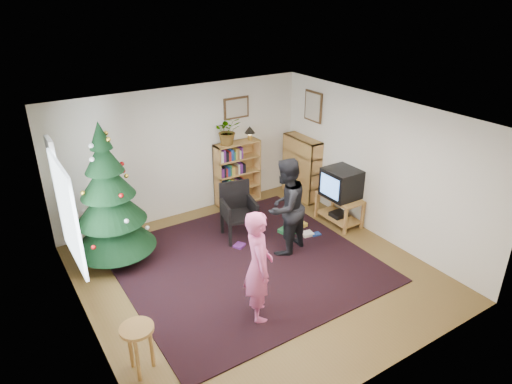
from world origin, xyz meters
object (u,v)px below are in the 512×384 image
picture_back (236,108)px  person_by_chair (286,207)px  tv_stand (339,207)px  bookshelf_back (237,172)px  person_standing (258,266)px  bookshelf_right (302,167)px  armchair (236,208)px  stool (138,337)px  table_lamp (250,131)px  picture_right (313,106)px  potted_plant (228,131)px  christmas_tree (110,206)px  crt_tv (341,183)px

picture_back → person_by_chair: size_ratio=0.33×
tv_stand → bookshelf_back: bearing=122.5°
person_standing → bookshelf_right: bearing=-25.0°
tv_stand → armchair: size_ratio=0.86×
stool → table_lamp: bearing=42.6°
bookshelf_right → armchair: size_ratio=1.29×
picture_right → person_standing: bearing=-138.8°
potted_plant → table_lamp: 0.51m
picture_right → christmas_tree: size_ratio=0.25×
bookshelf_back → potted_plant: bearing=180.0°
tv_stand → christmas_tree: bearing=165.5°
christmas_tree → table_lamp: bearing=14.3°
picture_right → armchair: 2.62m
bookshelf_right → person_by_chair: bearing=135.1°
picture_right → table_lamp: size_ratio=2.12×
person_standing → table_lamp: (1.88, 3.20, 0.69)m
christmas_tree → person_by_chair: (2.47, -1.27, -0.15)m
person_standing → stool: bearing=114.3°
table_lamp → potted_plant: bearing=180.0°
crt_tv → stool: crt_tv is taller
christmas_tree → stool: 2.59m
picture_back → picture_right: (1.33, -0.73, 0.00)m
tv_stand → crt_tv: (-0.00, 0.00, 0.50)m
christmas_tree → stool: (-0.49, -2.50, -0.48)m
bookshelf_right → person_standing: person_standing is taller
table_lamp → armchair: bearing=-131.3°
bookshelf_back → person_standing: (-1.58, -3.20, 0.13)m
christmas_tree → potted_plant: christmas_tree is taller
bookshelf_back → stool: 4.64m
person_by_chair → picture_right: bearing=-158.6°
tv_stand → potted_plant: (-1.35, 1.80, 1.25)m
christmas_tree → armchair: christmas_tree is taller
picture_back → potted_plant: 0.49m
bookshelf_back → stool: bearing=-134.9°
crt_tv → person_standing: 3.06m
picture_back → picture_right: 1.51m
picture_right → armchair: size_ratio=0.60×
picture_back → christmas_tree: size_ratio=0.23×
picture_right → person_standing: size_ratio=0.38×
stool → person_standing: (1.70, 0.09, 0.29)m
picture_right → crt_tv: bearing=-102.0°
armchair → potted_plant: size_ratio=1.83×
picture_back → christmas_tree: bearing=-162.1°
armchair → potted_plant: potted_plant is taller
bookshelf_right → person_by_chair: 2.24m
picture_back → tv_stand: 2.75m
stool → person_by_chair: 3.23m
bookshelf_right → tv_stand: bearing=174.8°
person_by_chair → table_lamp: person_by_chair is taller
christmas_tree → armchair: (2.05, -0.38, -0.44)m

